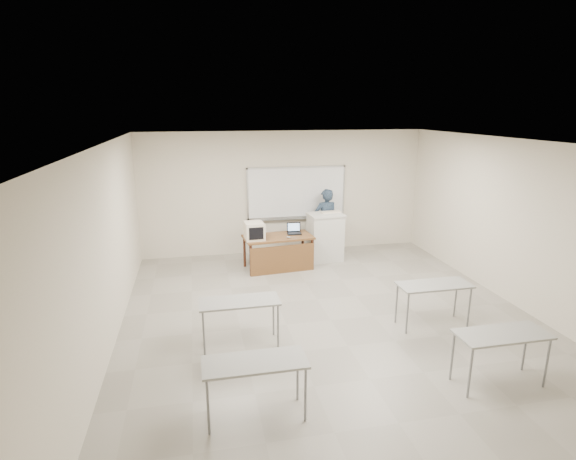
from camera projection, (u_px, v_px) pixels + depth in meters
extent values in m
cube|color=gray|center=(331.00, 320.00, 7.70)|extent=(7.00, 8.00, 0.01)
cube|color=white|center=(297.00, 192.00, 11.11)|extent=(2.40, 0.03, 1.20)
cube|color=#B7BABC|center=(297.00, 167.00, 10.95)|extent=(2.48, 0.04, 0.04)
cube|color=#B7BABC|center=(296.00, 217.00, 11.27)|extent=(2.48, 0.04, 0.04)
cube|color=#B7BABC|center=(248.00, 194.00, 10.87)|extent=(0.04, 0.04, 1.28)
cube|color=#B7BABC|center=(344.00, 191.00, 11.35)|extent=(0.04, 0.04, 1.28)
cube|color=#B7BABC|center=(297.00, 219.00, 11.24)|extent=(2.16, 0.07, 0.02)
cube|color=gray|center=(239.00, 302.00, 6.72)|extent=(1.20, 0.50, 0.03)
cylinder|color=slate|center=(204.00, 334.00, 6.52)|extent=(0.03, 0.03, 0.70)
cylinder|color=slate|center=(278.00, 326.00, 6.74)|extent=(0.03, 0.03, 0.70)
cylinder|color=slate|center=(203.00, 321.00, 6.90)|extent=(0.03, 0.03, 0.70)
cylinder|color=slate|center=(273.00, 315.00, 7.11)|extent=(0.03, 0.03, 0.70)
cube|color=gray|center=(434.00, 285.00, 7.35)|extent=(1.20, 0.50, 0.03)
cylinder|color=slate|center=(407.00, 314.00, 7.15)|extent=(0.03, 0.03, 0.70)
cylinder|color=slate|center=(469.00, 308.00, 7.37)|extent=(0.03, 0.03, 0.70)
cylinder|color=slate|center=(397.00, 303.00, 7.53)|extent=(0.03, 0.03, 0.70)
cylinder|color=slate|center=(456.00, 298.00, 7.75)|extent=(0.03, 0.03, 0.70)
cube|color=gray|center=(255.00, 362.00, 5.11)|extent=(1.20, 0.50, 0.03)
cylinder|color=slate|center=(208.00, 407.00, 4.91)|extent=(0.03, 0.03, 0.70)
cylinder|color=slate|center=(305.00, 395.00, 5.13)|extent=(0.03, 0.03, 0.70)
cylinder|color=slate|center=(207.00, 386.00, 5.29)|extent=(0.03, 0.03, 0.70)
cylinder|color=slate|center=(298.00, 375.00, 5.51)|extent=(0.03, 0.03, 0.70)
cube|color=gray|center=(502.00, 334.00, 5.75)|extent=(1.20, 0.50, 0.03)
cylinder|color=slate|center=(470.00, 373.00, 5.55)|extent=(0.03, 0.03, 0.70)
cylinder|color=slate|center=(547.00, 363.00, 5.77)|extent=(0.03, 0.03, 0.70)
cylinder|color=slate|center=(452.00, 356.00, 5.92)|extent=(0.03, 0.03, 0.70)
cylinder|color=slate|center=(525.00, 347.00, 6.14)|extent=(0.03, 0.03, 0.70)
cube|color=brown|center=(278.00, 237.00, 10.04)|extent=(1.53, 0.76, 0.04)
cube|color=brown|center=(281.00, 260.00, 9.81)|extent=(1.45, 0.03, 0.63)
cylinder|color=#3F1E13|center=(249.00, 260.00, 9.69)|extent=(0.06, 0.06, 0.71)
cylinder|color=#3F1E13|center=(312.00, 255.00, 9.97)|extent=(0.06, 0.06, 0.71)
cylinder|color=#3F1E13|center=(245.00, 251.00, 10.30)|extent=(0.06, 0.06, 0.71)
cylinder|color=#3F1E13|center=(305.00, 247.00, 10.58)|extent=(0.06, 0.06, 0.71)
cube|color=silver|center=(325.00, 238.00, 10.63)|extent=(0.76, 0.55, 1.09)
cube|color=silver|center=(326.00, 215.00, 10.48)|extent=(0.80, 0.59, 0.04)
cube|color=beige|center=(254.00, 231.00, 9.78)|extent=(0.39, 0.41, 0.37)
cube|color=beige|center=(255.00, 233.00, 9.57)|extent=(0.41, 0.04, 0.39)
cube|color=black|center=(256.00, 234.00, 9.55)|extent=(0.32, 0.01, 0.27)
cube|color=black|center=(294.00, 234.00, 10.20)|extent=(0.31, 0.23, 0.02)
cube|color=black|center=(295.00, 233.00, 10.19)|extent=(0.26, 0.13, 0.01)
cube|color=black|center=(293.00, 227.00, 10.31)|extent=(0.31, 0.07, 0.22)
cube|color=#7A9FC8|center=(293.00, 227.00, 10.30)|extent=(0.27, 0.05, 0.17)
ellipsoid|color=gray|center=(289.00, 237.00, 9.88)|extent=(0.11, 0.09, 0.04)
cube|color=beige|center=(331.00, 212.00, 10.58)|extent=(0.50, 0.23, 0.03)
imported|color=black|center=(326.00, 221.00, 11.12)|extent=(0.63, 0.44, 1.62)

